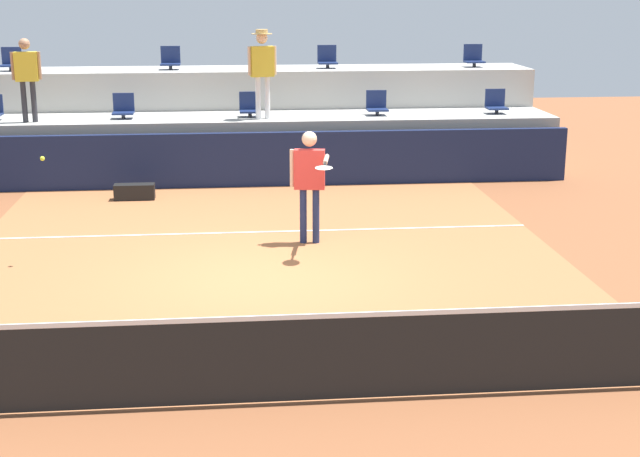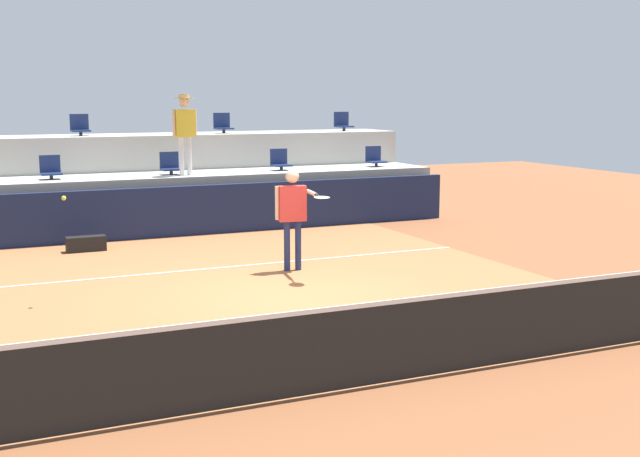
{
  "view_description": "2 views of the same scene",
  "coord_description": "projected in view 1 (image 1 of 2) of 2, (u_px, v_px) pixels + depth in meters",
  "views": [
    {
      "loc": [
        -0.42,
        -12.19,
        3.98
      ],
      "look_at": [
        0.63,
        -1.43,
        1.07
      ],
      "focal_mm": 51.16,
      "sensor_mm": 36.0,
      "label": 1
    },
    {
      "loc": [
        -4.48,
        -11.19,
        3.02
      ],
      "look_at": [
        0.24,
        -0.68,
        1.14
      ],
      "focal_mm": 45.22,
      "sensor_mm": 36.0,
      "label": 2
    }
  ],
  "objects": [
    {
      "name": "stadium_chair_lower_far_right",
      "position": [
        496.0,
        103.0,
        19.86
      ],
      "size": [
        0.44,
        0.4,
        0.52
      ],
      "color": "#2D2D33",
      "rests_on": "seating_tier_lower"
    },
    {
      "name": "spectator_with_hat",
      "position": [
        262.0,
        64.0,
        18.78
      ],
      "size": [
        0.61,
        0.52,
        1.84
      ],
      "color": "white",
      "rests_on": "seating_tier_lower"
    },
    {
      "name": "spectator_leaning_on_rail",
      "position": [
        27.0,
        72.0,
        18.36
      ],
      "size": [
        0.59,
        0.24,
        1.69
      ],
      "color": "#2D2D33",
      "rests_on": "seating_tier_lower"
    },
    {
      "name": "stadium_chair_upper_far_right",
      "position": [
        474.0,
        57.0,
        21.37
      ],
      "size": [
        0.44,
        0.4,
        0.52
      ],
      "color": "#2D2D33",
      "rests_on": "seating_tier_upper"
    },
    {
      "name": "tennis_player",
      "position": [
        310.0,
        175.0,
        14.17
      ],
      "size": [
        0.61,
        1.28,
        1.79
      ],
      "color": "navy",
      "rests_on": "ground_plane"
    },
    {
      "name": "seating_tier_lower",
      "position": [
        252.0,
        145.0,
        19.64
      ],
      "size": [
        13.0,
        1.8,
        1.25
      ],
      "primitive_type": "cube",
      "color": "#ADAAA3",
      "rests_on": "ground_plane"
    },
    {
      "name": "ground_plane",
      "position": [
        265.0,
        277.0,
        12.79
      ],
      "size": [
        40.0,
        40.0,
        0.0
      ],
      "primitive_type": "plane",
      "color": "brown"
    },
    {
      "name": "sponsor_backboard",
      "position": [
        253.0,
        159.0,
        18.41
      ],
      "size": [
        13.0,
        0.16,
        1.1
      ],
      "primitive_type": "cube",
      "color": "#141E42",
      "rests_on": "ground_plane"
    },
    {
      "name": "tennis_ball",
      "position": [
        42.0,
        159.0,
        13.01
      ],
      "size": [
        0.07,
        0.07,
        0.07
      ],
      "color": "#CCE033"
    },
    {
      "name": "court_service_line",
      "position": [
        260.0,
        232.0,
        15.1
      ],
      "size": [
        9.0,
        0.06,
        0.0
      ],
      "primitive_type": "cube",
      "color": "silver",
      "rests_on": "ground_plane"
    },
    {
      "name": "stadium_chair_lower_center",
      "position": [
        250.0,
        106.0,
        19.36
      ],
      "size": [
        0.44,
        0.4,
        0.52
      ],
      "color": "#2D2D33",
      "rests_on": "seating_tier_lower"
    },
    {
      "name": "stadium_chair_upper_far_left",
      "position": [
        11.0,
        61.0,
        20.38
      ],
      "size": [
        0.44,
        0.4,
        0.52
      ],
      "color": "#2D2D33",
      "rests_on": "seating_tier_upper"
    },
    {
      "name": "stadium_chair_lower_right",
      "position": [
        377.0,
        105.0,
        19.62
      ],
      "size": [
        0.44,
        0.4,
        0.52
      ],
      "color": "#2D2D33",
      "rests_on": "seating_tier_lower"
    },
    {
      "name": "court_inner_paint",
      "position": [
        263.0,
        256.0,
        13.75
      ],
      "size": [
        9.0,
        10.0,
        0.01
      ],
      "primitive_type": "cube",
      "color": "#A36038",
      "rests_on": "ground_plane"
    },
    {
      "name": "seating_tier_upper",
      "position": [
        249.0,
        114.0,
        21.26
      ],
      "size": [
        13.0,
        1.8,
        2.1
      ],
      "primitive_type": "cube",
      "color": "#ADAAA3",
      "rests_on": "ground_plane"
    },
    {
      "name": "stadium_chair_upper_left",
      "position": [
        170.0,
        60.0,
        20.71
      ],
      "size": [
        0.44,
        0.4,
        0.52
      ],
      "color": "#2D2D33",
      "rests_on": "seating_tier_upper"
    },
    {
      "name": "tennis_net",
      "position": [
        281.0,
        356.0,
        8.82
      ],
      "size": [
        10.48,
        0.08,
        1.07
      ],
      "color": "black",
      "rests_on": "ground_plane"
    },
    {
      "name": "equipment_bag",
      "position": [
        135.0,
        192.0,
        17.36
      ],
      "size": [
        0.76,
        0.28,
        0.3
      ],
      "primitive_type": "cube",
      "color": "black",
      "rests_on": "ground_plane"
    },
    {
      "name": "stadium_chair_lower_left",
      "position": [
        123.0,
        108.0,
        19.11
      ],
      "size": [
        0.44,
        0.4,
        0.52
      ],
      "color": "#2D2D33",
      "rests_on": "seating_tier_lower"
    },
    {
      "name": "stadium_chair_upper_right",
      "position": [
        327.0,
        59.0,
        21.04
      ],
      "size": [
        0.44,
        0.4,
        0.52
      ],
      "color": "#2D2D33",
      "rests_on": "seating_tier_upper"
    }
  ]
}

